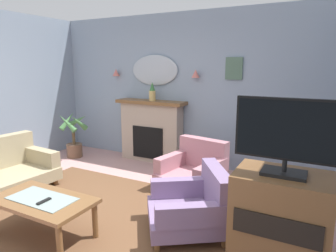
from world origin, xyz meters
TOP-DOWN VIEW (x-y plane):
  - floor at (0.00, 0.00)m, footprint 6.24×6.19m
  - wall_back at (0.00, 2.65)m, footprint 6.24×0.10m
  - patterned_rug at (0.00, 0.20)m, footprint 3.20×2.40m
  - fireplace at (-0.55, 2.43)m, footprint 1.36×0.36m
  - mantel_vase_right at (-0.50, 2.40)m, footprint 0.12×0.12m
  - wall_mirror at (-0.55, 2.57)m, footprint 0.96×0.06m
  - wall_sconce_left at (-1.40, 2.52)m, footprint 0.14×0.14m
  - wall_sconce_right at (0.30, 2.52)m, footprint 0.14×0.14m
  - framed_picture at (0.95, 2.58)m, footprint 0.28×0.03m
  - coffee_table at (-0.20, -0.38)m, footprint 1.10×0.60m
  - tv_remote at (-0.11, -0.43)m, footprint 0.04×0.16m
  - armchair_by_coffee_table at (1.16, 0.48)m, footprint 1.13×1.12m
  - armchair_in_corner at (0.69, 1.59)m, footprint 0.95×0.96m
  - tv_cabinet at (2.07, 0.25)m, footprint 0.80×0.58m
  - tv_flatscreen at (2.07, 0.23)m, footprint 0.84×0.24m
  - potted_plant_corner_palm at (-2.02, 1.90)m, footprint 0.49×0.51m

SIDE VIEW (x-z plane):
  - floor at x=0.00m, z-range -0.10..0.00m
  - patterned_rug at x=0.00m, z-range 0.00..0.01m
  - armchair_by_coffee_table at x=1.16m, z-range -0.05..0.66m
  - armchair_in_corner at x=0.69m, z-range -0.05..0.66m
  - coffee_table at x=-0.20m, z-range 0.16..0.61m
  - potted_plant_corner_palm at x=-2.02m, z-range -0.04..0.86m
  - tv_cabinet at x=2.07m, z-range 0.00..0.90m
  - tv_remote at x=-0.11m, z-range 0.44..0.46m
  - fireplace at x=-0.55m, z-range -0.01..1.15m
  - tv_flatscreen at x=2.07m, z-range 0.92..1.57m
  - mantel_vase_right at x=-0.50m, z-range 1.14..1.49m
  - wall_back at x=0.00m, z-range 0.00..2.72m
  - wall_sconce_left at x=-1.40m, z-range 1.59..1.73m
  - wall_sconce_right at x=0.30m, z-range 1.59..1.73m
  - wall_mirror at x=-0.55m, z-range 1.43..1.99m
  - framed_picture at x=0.95m, z-range 1.57..1.93m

